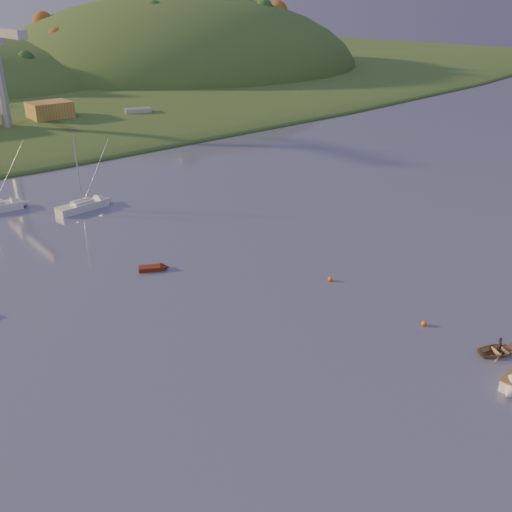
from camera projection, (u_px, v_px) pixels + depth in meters
hill_right at (183, 74)px, 229.92m from camera, size 150.00×130.00×60.00m
wharf at (20, 131)px, 125.84m from camera, size 42.00×16.00×2.40m
shed_east at (50, 111)px, 130.58m from camera, size 9.00×7.00×4.00m
sailboat_near at (82, 205)px, 81.95m from camera, size 7.83×3.26×10.54m
canoe at (499, 350)px, 48.70m from camera, size 4.34×3.85×0.74m
paddler at (499, 347)px, 48.57m from camera, size 0.52×0.60×1.39m
red_tender at (158, 268)px, 63.97m from camera, size 3.55×2.62×1.16m
work_vessel at (139, 118)px, 138.90m from camera, size 15.02×9.62×3.64m
buoy_1 at (330, 279)px, 61.37m from camera, size 0.50×0.50×0.50m
buoy_4 at (424, 323)px, 52.97m from camera, size 0.50×0.50×0.50m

